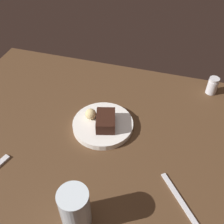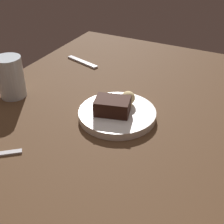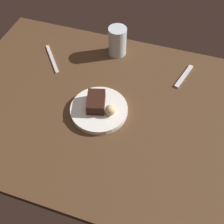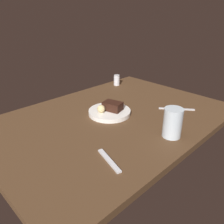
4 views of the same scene
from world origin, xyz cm
name	(u,v)px [view 3 (image 3 of 4)]	position (x,y,z in cm)	size (l,w,h in cm)	color
dining_table	(104,108)	(0.00, 0.00, 1.50)	(120.00, 84.00, 3.00)	#4C331E
dessert_plate	(99,110)	(-0.86, -3.07, 4.07)	(21.62, 21.62, 2.13)	white
chocolate_cake_slice	(96,102)	(-2.22, -2.23, 7.27)	(9.39, 6.49, 4.27)	black
bread_roll	(110,110)	(3.98, -4.14, 7.10)	(3.94, 3.94, 3.94)	#DBC184
water_glass	(117,41)	(-4.47, 31.29, 9.41)	(7.99, 7.99, 12.82)	silver
dessert_spoon	(184,76)	(26.81, 25.36, 3.35)	(15.00, 1.80, 0.70)	silver
butter_knife	(52,59)	(-30.67, 18.17, 3.25)	(19.00, 1.40, 0.50)	silver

